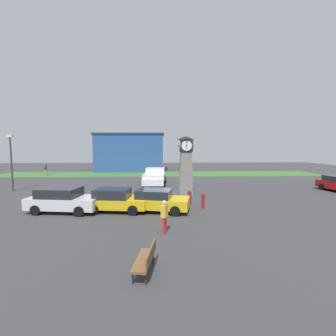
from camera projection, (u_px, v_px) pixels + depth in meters
The scene contains 14 objects.
ground_plane at pixel (158, 194), 20.26m from camera, with size 81.94×81.94×0.00m, color #38383A.
clock_tower at pixel (186, 166), 19.79m from camera, with size 1.45×1.46×5.18m.
bollard_near_tower at pixel (203, 201), 15.50m from camera, with size 0.25×0.25×1.06m.
bollard_mid_row at pixel (190, 197), 16.65m from camera, with size 0.29×0.29×1.03m.
car_navy_sedan at pixel (64, 200), 14.65m from camera, with size 4.76×2.47×1.58m.
car_near_tower at pixel (116, 200), 14.76m from camera, with size 4.18×2.21×1.50m.
car_by_building at pixel (157, 200), 14.79m from camera, with size 4.28×2.67×1.44m.
pickup_truck at pixel (155, 177), 24.88m from camera, with size 2.59×5.55×1.85m.
bench at pixel (146, 258), 7.49m from camera, with size 0.76×1.66×0.90m.
pedestrian_crossing_lot at pixel (164, 215), 10.95m from camera, with size 0.38×0.46×1.64m.
pedestrian_by_cars at pixel (46, 169), 33.30m from camera, with size 0.25×0.40×1.77m.
street_lamp_near_road at pixel (11, 158), 21.31m from camera, with size 0.50×0.24×5.40m.
warehouse_blue_far at pixel (131, 152), 40.21m from camera, with size 11.93×7.04×6.58m.
grass_verge_far at pixel (160, 174), 35.21m from camera, with size 49.17×6.73×0.04m, color #386B2D.
Camera 1 is at (0.22, -19.97, 4.22)m, focal length 24.00 mm.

